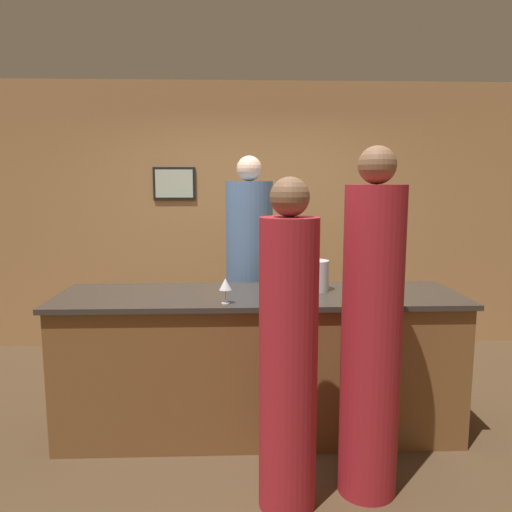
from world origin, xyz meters
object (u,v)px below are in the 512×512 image
at_px(wine_bottle_0, 310,269).
at_px(ice_bucket, 316,276).
at_px(bartender, 249,283).
at_px(guest_1, 371,337).
at_px(guest_0, 288,358).

xyz_separation_m(wine_bottle_0, ice_bucket, (0.01, -0.25, -0.00)).
bearing_deg(bartender, wine_bottle_0, 136.32).
bearing_deg(ice_bucket, guest_1, -77.93).
xyz_separation_m(guest_1, wine_bottle_0, (-0.19, 1.09, 0.19)).
bearing_deg(bartender, guest_0, 95.82).
bearing_deg(wine_bottle_0, guest_1, -80.36).
height_order(guest_0, guest_1, guest_1).
bearing_deg(wine_bottle_0, guest_0, -103.36).
relative_size(guest_1, wine_bottle_0, 7.00).
bearing_deg(ice_bucket, wine_bottle_0, 91.31).
bearing_deg(wine_bottle_0, bartender, 136.32).
xyz_separation_m(guest_0, guest_1, (0.47, 0.11, 0.08)).
distance_m(wine_bottle_0, ice_bucket, 0.25).
relative_size(bartender, guest_1, 1.01).
xyz_separation_m(bartender, ice_bucket, (0.46, -0.68, 0.19)).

